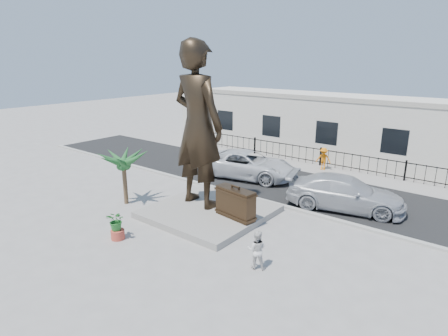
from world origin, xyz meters
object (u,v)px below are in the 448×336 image
object	(u,v)px
tourist	(257,250)
suitcase	(235,203)
car_white	(247,164)
statue	(198,125)

from	to	relation	value
tourist	suitcase	bearing A→B (deg)	-70.14
tourist	car_white	world-z (taller)	car_white
tourist	car_white	distance (m)	10.62
statue	suitcase	size ratio (longest dim) A/B	4.01
statue	car_white	world-z (taller)	statue
statue	car_white	size ratio (longest dim) A/B	1.29
suitcase	tourist	size ratio (longest dim) A/B	1.35
suitcase	car_white	xyz separation A→B (m)	(-3.55, 5.95, -0.14)
tourist	statue	bearing A→B (deg)	-56.46
statue	tourist	bearing A→B (deg)	155.30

